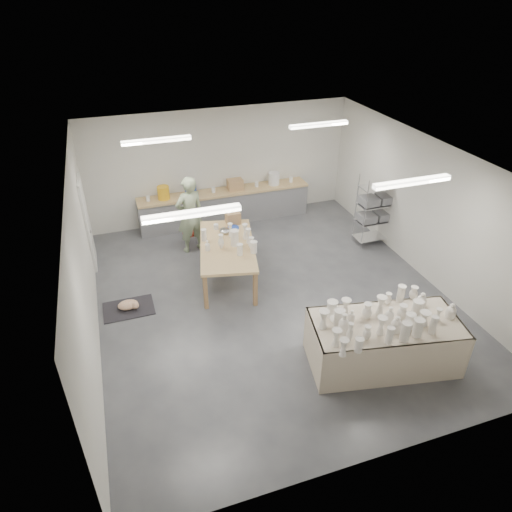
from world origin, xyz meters
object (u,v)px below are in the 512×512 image
object	(u,v)px
drying_table	(383,341)
potter	(190,215)
red_stool	(190,234)
work_table	(229,242)

from	to	relation	value
drying_table	potter	distance (m)	5.37
red_stool	work_table	bearing A→B (deg)	-70.64
work_table	potter	size ratio (longest dim) A/B	1.29
drying_table	red_stool	distance (m)	5.60
drying_table	work_table	xyz separation A→B (m)	(-1.73, 3.45, 0.37)
drying_table	red_stool	bearing A→B (deg)	125.14
potter	red_stool	xyz separation A→B (m)	(0.00, 0.27, -0.65)
potter	drying_table	bearing A→B (deg)	101.78
work_table	red_stool	distance (m)	1.82
drying_table	potter	size ratio (longest dim) A/B	1.40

